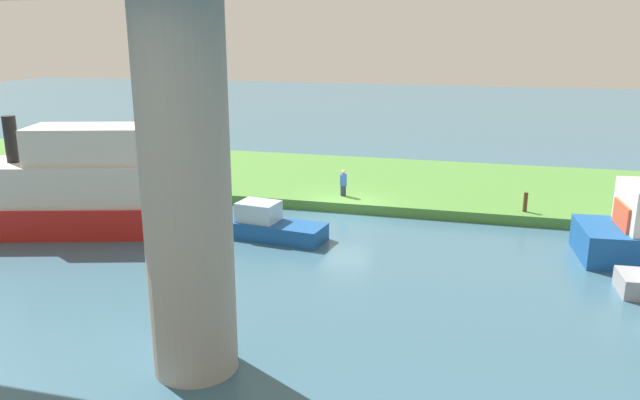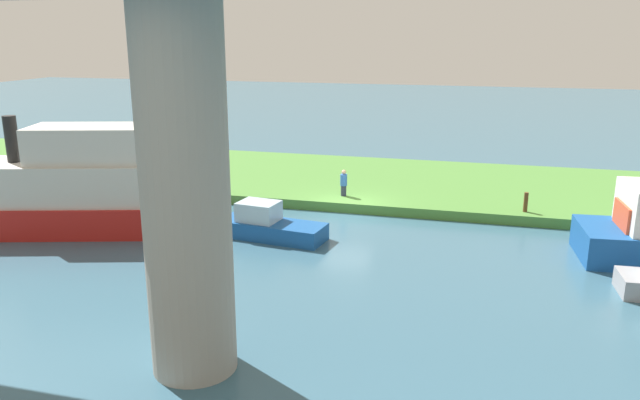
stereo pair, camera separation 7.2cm
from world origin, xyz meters
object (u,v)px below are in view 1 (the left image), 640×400
Objects in this scene: bridge_pylon at (187,195)px; person_on_bank at (343,183)px; motorboat_white at (72,189)px; mooring_post at (525,202)px; riverboat_paddlewheel at (269,225)px.

person_on_bank is (-0.22, -16.91, -3.62)m from bridge_pylon.
motorboat_white reaches higher than person_on_bank.
mooring_post is 12.29m from riverboat_paddlewheel.
bridge_pylon is 19.09m from mooring_post.
riverboat_paddlewheel is at bearing -80.74° from bridge_pylon.
motorboat_white is at bearing 33.86° from person_on_bank.
person_on_bank reaches higher than mooring_post.
mooring_post is 0.09× the size of motorboat_white.
person_on_bank is 0.13× the size of motorboat_white.
bridge_pylon is 10.23× the size of mooring_post.
motorboat_white is at bearing -41.90° from bridge_pylon.
riverboat_paddlewheel is at bearing -172.09° from motorboat_white.
bridge_pylon is 11.77m from riverboat_paddlewheel.
riverboat_paddlewheel is (1.98, 6.08, -0.63)m from person_on_bank.
motorboat_white is 9.11m from riverboat_paddlewheel.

